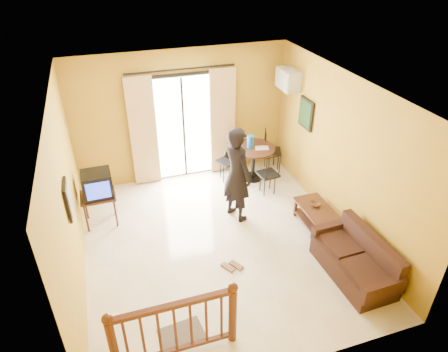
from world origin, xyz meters
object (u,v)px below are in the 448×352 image
object	(u,v)px
coffee_table	(316,214)
sofa	(356,261)
standing_person	(237,174)
dining_table	(254,154)
television	(97,184)

from	to	relation	value
coffee_table	sofa	bearing A→B (deg)	-90.10
sofa	standing_person	size ratio (longest dim) A/B	0.83
dining_table	coffee_table	bearing A→B (deg)	-76.61
coffee_table	standing_person	xyz separation A→B (m)	(-1.29, 0.77, 0.65)
dining_table	sofa	size ratio (longest dim) A/B	0.59
dining_table	standing_person	world-z (taller)	standing_person
television	standing_person	world-z (taller)	standing_person
coffee_table	dining_table	bearing A→B (deg)	103.39
television	coffee_table	xyz separation A→B (m)	(3.72, -1.35, -0.57)
dining_table	standing_person	xyz separation A→B (m)	(-0.82, -1.20, 0.33)
television	dining_table	distance (m)	3.32
coffee_table	television	bearing A→B (deg)	160.00
sofa	standing_person	world-z (taller)	standing_person
dining_table	standing_person	bearing A→B (deg)	-124.41
television	coffee_table	size ratio (longest dim) A/B	0.56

